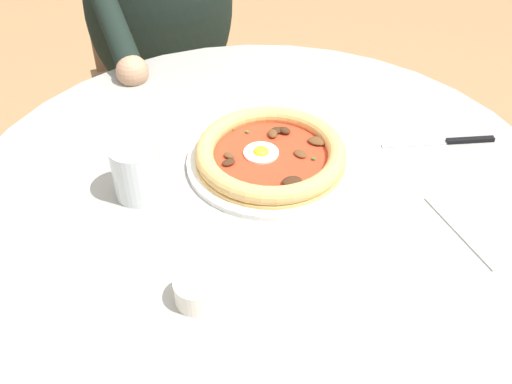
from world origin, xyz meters
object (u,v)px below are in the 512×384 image
(diner_person, at_px, (168,76))
(steak_knife, at_px, (455,141))
(cafe_chair_diner, at_px, (157,54))
(fork_utensil, at_px, (459,232))
(ramekin_capers, at_px, (196,290))
(pizza_on_plate, at_px, (271,155))
(dining_table, at_px, (262,231))
(water_glass, at_px, (137,174))

(diner_person, bearing_deg, steak_knife, -12.14)
(steak_knife, xyz_separation_m, cafe_chair_diner, (-0.93, 0.27, -0.19))
(fork_utensil, bearing_deg, ramekin_capers, -131.35)
(diner_person, bearing_deg, pizza_on_plate, -36.17)
(dining_table, height_order, steak_knife, steak_knife)
(ramekin_capers, distance_m, diner_person, 0.96)
(pizza_on_plate, xyz_separation_m, water_glass, (-0.15, -0.18, 0.02))
(pizza_on_plate, bearing_deg, ramekin_capers, -79.09)
(diner_person, distance_m, cafe_chair_diner, 0.14)
(diner_person, relative_size, cafe_chair_diner, 1.33)
(dining_table, relative_size, cafe_chair_diner, 1.16)
(water_glass, bearing_deg, pizza_on_plate, 50.03)
(fork_utensil, bearing_deg, dining_table, -169.77)
(dining_table, xyz_separation_m, diner_person, (-0.57, 0.46, -0.07))
(pizza_on_plate, height_order, water_glass, water_glass)
(steak_knife, relative_size, fork_utensil, 1.27)
(fork_utensil, bearing_deg, diner_person, 155.48)
(pizza_on_plate, distance_m, fork_utensil, 0.34)
(dining_table, height_order, pizza_on_plate, pizza_on_plate)
(dining_table, xyz_separation_m, cafe_chair_diner, (-0.68, 0.55, -0.08))
(ramekin_capers, distance_m, fork_utensil, 0.42)
(dining_table, xyz_separation_m, fork_utensil, (0.32, 0.06, 0.11))
(fork_utensil, relative_size, diner_person, 0.12)
(pizza_on_plate, distance_m, steak_knife, 0.35)
(steak_knife, relative_size, cafe_chair_diner, 0.20)
(steak_knife, xyz_separation_m, ramekin_capers, (-0.20, -0.54, 0.02))
(steak_knife, xyz_separation_m, fork_utensil, (0.07, -0.23, -0.00))
(steak_knife, height_order, diner_person, diner_person)
(fork_utensil, distance_m, cafe_chair_diner, 1.13)
(dining_table, height_order, diner_person, diner_person)
(dining_table, distance_m, diner_person, 0.74)
(pizza_on_plate, relative_size, cafe_chair_diner, 0.33)
(diner_person, bearing_deg, dining_table, -39.10)
(pizza_on_plate, bearing_deg, fork_utensil, -0.31)
(pizza_on_plate, xyz_separation_m, cafe_chair_diner, (-0.66, 0.49, -0.20))
(water_glass, bearing_deg, steak_knife, 44.46)
(water_glass, relative_size, steak_knife, 0.53)
(pizza_on_plate, height_order, steak_knife, pizza_on_plate)
(pizza_on_plate, bearing_deg, dining_table, -73.44)
(steak_knife, distance_m, ramekin_capers, 0.58)
(cafe_chair_diner, bearing_deg, pizza_on_plate, -36.82)
(dining_table, bearing_deg, ramekin_capers, -80.43)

